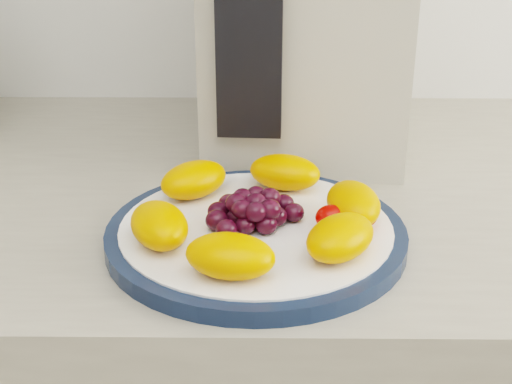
{
  "coord_description": "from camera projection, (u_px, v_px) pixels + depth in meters",
  "views": [
    {
      "loc": [
        0.08,
        0.48,
        1.21
      ],
      "look_at": [
        0.08,
        1.05,
        0.95
      ],
      "focal_mm": 50.0,
      "sensor_mm": 36.0,
      "label": 1
    }
  ],
  "objects": [
    {
      "name": "plate_rim",
      "position": [
        256.0,
        235.0,
        0.64
      ],
      "size": [
        0.27,
        0.27,
        0.01
      ],
      "primitive_type": "cylinder",
      "color": "#101E37",
      "rests_on": "counter"
    },
    {
      "name": "plate_face",
      "position": [
        256.0,
        234.0,
        0.64
      ],
      "size": [
        0.25,
        0.25,
        0.02
      ],
      "primitive_type": "cylinder",
      "color": "white",
      "rests_on": "counter"
    },
    {
      "name": "fruit_plate",
      "position": [
        264.0,
        210.0,
        0.63
      ],
      "size": [
        0.23,
        0.23,
        0.03
      ],
      "color": "orange",
      "rests_on": "plate_face"
    }
  ]
}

